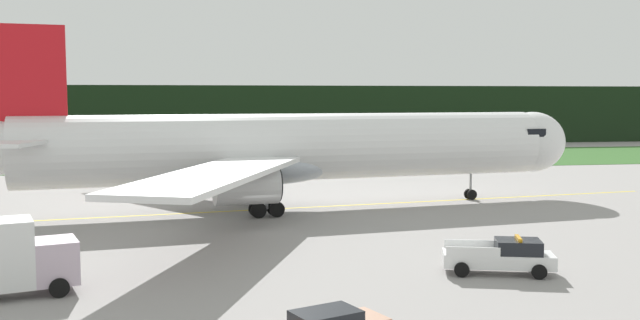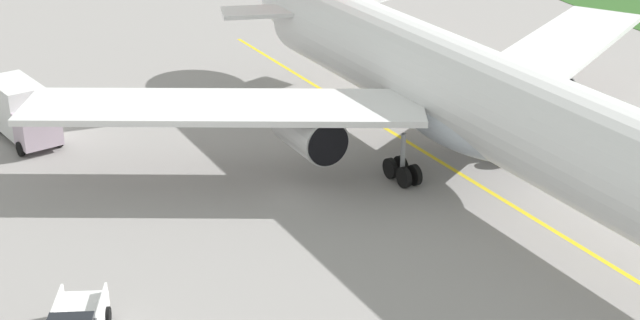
# 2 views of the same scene
# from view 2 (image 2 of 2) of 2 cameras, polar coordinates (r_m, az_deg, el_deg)

# --- Properties ---
(ground) EXTENTS (320.00, 320.00, 0.00)m
(ground) POSITION_cam_2_polar(r_m,az_deg,el_deg) (49.97, -0.77, -1.88)
(ground) COLOR gray
(taxiway_centerline_main) EXTENTS (67.73, 9.40, 0.01)m
(taxiway_centerline_main) POSITION_cam_2_polar(r_m,az_deg,el_deg) (50.80, 10.45, -1.84)
(taxiway_centerline_main) COLOR yellow
(taxiway_centerline_main) RESTS_ON ground
(airliner) EXTENTS (52.86, 45.57, 14.23)m
(airliner) POSITION_cam_2_polar(r_m,az_deg,el_deg) (49.41, 10.40, 3.50)
(airliner) COLOR white
(airliner) RESTS_ON ground
(catering_truck) EXTENTS (6.94, 4.23, 3.70)m
(catering_truck) POSITION_cam_2_polar(r_m,az_deg,el_deg) (59.14, -18.33, 2.97)
(catering_truck) COLOR #C3AEC0
(catering_truck) RESTS_ON ground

